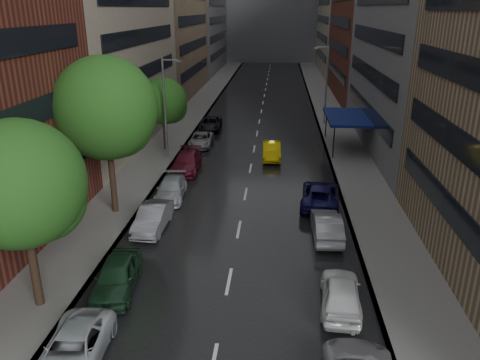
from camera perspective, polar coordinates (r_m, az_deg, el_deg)
name	(u,v)px	position (r m, az deg, el deg)	size (l,w,h in m)	color
road	(261,114)	(62.00, 2.54, 8.00)	(14.00, 140.00, 0.01)	black
sidewalk_left	(193,113)	(62.96, -5.75, 8.17)	(4.00, 140.00, 0.15)	gray
sidewalk_right	(330,115)	(62.31, 10.92, 7.78)	(4.00, 140.00, 0.15)	gray
tree_near	(20,184)	(21.94, -25.29, -0.48)	(5.61, 5.61, 8.95)	#382619
tree_mid	(106,108)	(30.99, -16.08, 8.38)	(6.59, 6.59, 10.51)	#382619
tree_far	(163,101)	(45.48, -9.31, 9.44)	(4.43, 4.43, 7.06)	#382619
taxi	(272,151)	(43.35, 3.88, 3.60)	(1.62, 4.64, 1.53)	yellow
parked_cars_left	(175,181)	(35.96, -7.89, -0.16)	(2.60, 42.91, 1.61)	silver
parked_cars_right	(333,257)	(25.59, 11.29, -9.15)	(3.12, 23.63, 1.55)	gray
street_lamp_left	(166,107)	(42.57, -9.05, 8.81)	(1.74, 0.22, 9.00)	gray
street_lamp_right	(326,83)	(56.42, 10.43, 11.51)	(1.74, 0.22, 9.00)	gray
awning	(347,117)	(47.12, 12.92, 7.47)	(4.00, 8.00, 3.12)	navy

